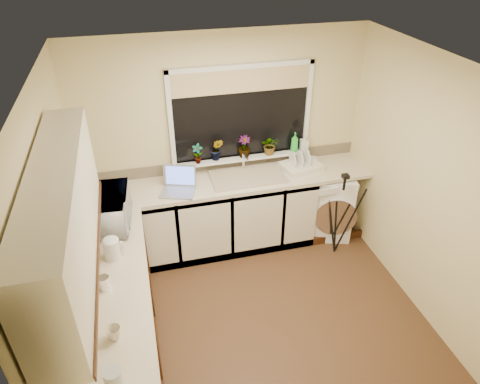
% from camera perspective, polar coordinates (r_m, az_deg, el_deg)
% --- Properties ---
extents(floor, '(3.20, 3.20, 0.00)m').
position_cam_1_polar(floor, '(4.48, 2.55, -16.16)').
color(floor, '#503320').
rests_on(floor, ground).
extents(ceiling, '(3.20, 3.20, 0.00)m').
position_cam_1_polar(ceiling, '(3.10, 3.68, 15.28)').
color(ceiling, white).
rests_on(ceiling, ground).
extents(wall_back, '(3.20, 0.00, 3.20)m').
position_cam_1_polar(wall_back, '(4.90, -2.17, 6.62)').
color(wall_back, beige).
rests_on(wall_back, ground).
extents(wall_front, '(3.20, 0.00, 3.20)m').
position_cam_1_polar(wall_front, '(2.68, 13.22, -21.85)').
color(wall_front, beige).
rests_on(wall_front, ground).
extents(wall_left, '(0.00, 3.00, 3.00)m').
position_cam_1_polar(wall_left, '(3.60, -22.32, -6.89)').
color(wall_left, beige).
rests_on(wall_left, ground).
extents(wall_right, '(0.00, 3.00, 3.00)m').
position_cam_1_polar(wall_right, '(4.35, 23.61, 0.01)').
color(wall_right, beige).
rests_on(wall_right, ground).
extents(base_cabinet_back, '(2.55, 0.60, 0.86)m').
position_cam_1_polar(base_cabinet_back, '(5.01, -4.87, -3.49)').
color(base_cabinet_back, silver).
rests_on(base_cabinet_back, floor).
extents(base_cabinet_left, '(0.54, 2.40, 0.86)m').
position_cam_1_polar(base_cabinet_left, '(3.88, -15.59, -18.27)').
color(base_cabinet_left, silver).
rests_on(base_cabinet_left, floor).
extents(worktop_back, '(3.20, 0.60, 0.04)m').
position_cam_1_polar(worktop_back, '(4.81, -1.30, 1.41)').
color(worktop_back, beige).
rests_on(worktop_back, base_cabinet_back).
extents(worktop_left, '(0.60, 2.40, 0.04)m').
position_cam_1_polar(worktop_left, '(3.56, -16.67, -13.64)').
color(worktop_left, beige).
rests_on(worktop_left, base_cabinet_left).
extents(upper_cabinet, '(0.28, 1.90, 0.70)m').
position_cam_1_polar(upper_cabinet, '(2.88, -22.25, -3.18)').
color(upper_cabinet, silver).
rests_on(upper_cabinet, wall_left).
extents(splashback_left, '(0.02, 2.40, 0.45)m').
position_cam_1_polar(splashback_left, '(3.43, -22.17, -11.27)').
color(splashback_left, beige).
rests_on(splashback_left, wall_left).
extents(splashback_back, '(3.20, 0.02, 0.14)m').
position_cam_1_polar(splashback_back, '(5.01, -2.08, 3.94)').
color(splashback_back, beige).
rests_on(splashback_back, wall_back).
extents(window_glass, '(1.50, 0.02, 1.00)m').
position_cam_1_polar(window_glass, '(4.80, 0.15, 10.30)').
color(window_glass, black).
rests_on(window_glass, wall_back).
extents(window_blind, '(1.50, 0.02, 0.25)m').
position_cam_1_polar(window_blind, '(4.65, 0.24, 14.47)').
color(window_blind, tan).
rests_on(window_blind, wall_back).
extents(windowsill, '(1.60, 0.14, 0.03)m').
position_cam_1_polar(windowsill, '(4.97, 0.30, 4.57)').
color(windowsill, white).
rests_on(windowsill, wall_back).
extents(sink, '(0.82, 0.46, 0.03)m').
position_cam_1_polar(sink, '(4.84, 1.00, 2.05)').
color(sink, tan).
rests_on(sink, worktop_back).
extents(faucet, '(0.03, 0.03, 0.24)m').
position_cam_1_polar(faucet, '(4.94, 0.45, 4.15)').
color(faucet, silver).
rests_on(faucet, worktop_back).
extents(washing_machine, '(0.73, 0.72, 0.84)m').
position_cam_1_polar(washing_machine, '(5.39, 11.19, -1.29)').
color(washing_machine, white).
rests_on(washing_machine, floor).
extents(laptop, '(0.43, 0.39, 0.26)m').
position_cam_1_polar(laptop, '(4.63, -8.10, 1.00)').
color(laptop, gray).
rests_on(laptop, worktop_back).
extents(kettle, '(0.14, 0.14, 0.18)m').
position_cam_1_polar(kettle, '(3.84, -16.56, -7.25)').
color(kettle, silver).
rests_on(kettle, worktop_left).
extents(dish_rack, '(0.50, 0.42, 0.07)m').
position_cam_1_polar(dish_rack, '(5.05, 8.06, 3.40)').
color(dish_rack, silver).
rests_on(dish_rack, worktop_back).
extents(tripod, '(0.60, 0.60, 1.06)m').
position_cam_1_polar(tripod, '(5.00, 13.03, -3.00)').
color(tripod, black).
rests_on(tripod, floor).
extents(glass_jug, '(0.12, 0.12, 0.17)m').
position_cam_1_polar(glass_jug, '(2.97, -16.36, -22.70)').
color(glass_jug, silver).
rests_on(glass_jug, worktop_left).
extents(steel_jar, '(0.09, 0.09, 0.12)m').
position_cam_1_polar(steel_jar, '(3.60, -17.48, -11.39)').
color(steel_jar, white).
rests_on(steel_jar, worktop_left).
extents(microwave, '(0.44, 0.62, 0.33)m').
position_cam_1_polar(microwave, '(4.21, -17.15, -2.26)').
color(microwave, white).
rests_on(microwave, worktop_left).
extents(plant_a, '(0.14, 0.12, 0.23)m').
position_cam_1_polar(plant_a, '(4.80, -5.64, 5.04)').
color(plant_a, '#999999').
rests_on(plant_a, windowsill).
extents(plant_b, '(0.18, 0.16, 0.26)m').
position_cam_1_polar(plant_b, '(4.84, -3.09, 5.67)').
color(plant_b, '#999999').
rests_on(plant_b, windowsill).
extents(plant_c, '(0.18, 0.18, 0.25)m').
position_cam_1_polar(plant_c, '(4.91, 0.55, 6.02)').
color(plant_c, '#999999').
rests_on(plant_c, windowsill).
extents(plant_d, '(0.24, 0.22, 0.23)m').
position_cam_1_polar(plant_d, '(4.98, 4.02, 6.20)').
color(plant_d, '#999999').
rests_on(plant_d, windowsill).
extents(soap_bottle_green, '(0.11, 0.11, 0.23)m').
position_cam_1_polar(soap_bottle_green, '(5.07, 7.24, 6.55)').
color(soap_bottle_green, green).
rests_on(soap_bottle_green, windowsill).
extents(soap_bottle_clear, '(0.10, 0.10, 0.20)m').
position_cam_1_polar(soap_bottle_clear, '(5.11, 8.48, 6.45)').
color(soap_bottle_clear, '#999999').
rests_on(soap_bottle_clear, windowsill).
extents(cup_back, '(0.16, 0.16, 0.10)m').
position_cam_1_polar(cup_back, '(5.15, 9.62, 4.01)').
color(cup_back, white).
rests_on(cup_back, worktop_back).
extents(cup_left, '(0.11, 0.11, 0.10)m').
position_cam_1_polar(cup_left, '(3.24, -16.33, -17.46)').
color(cup_left, beige).
rests_on(cup_left, worktop_left).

